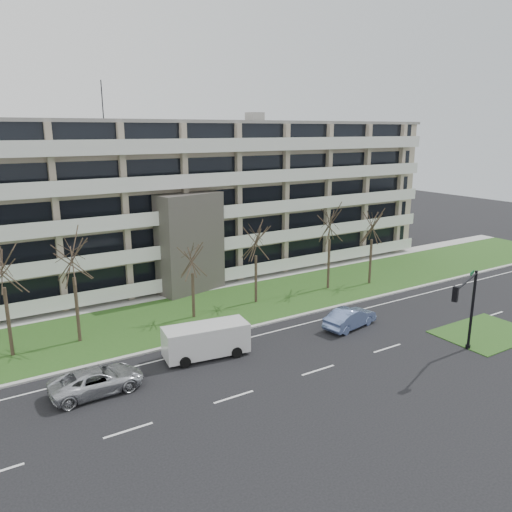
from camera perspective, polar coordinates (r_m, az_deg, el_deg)
ground at (r=31.87m, az=7.12°, el=-12.82°), size 160.00×160.00×0.00m
grass_verge at (r=41.85m, az=-4.19°, el=-5.93°), size 90.00×10.00×0.06m
curb at (r=37.78m, az=-0.60°, el=-8.13°), size 90.00×0.35×0.12m
sidewalk at (r=46.52m, az=-7.38°, el=-3.90°), size 90.00×2.00×0.08m
grass_median at (r=40.46m, az=24.76°, el=-8.00°), size 7.00×5.00×0.06m
lane_edge_line at (r=36.63m, az=0.64°, el=-8.97°), size 90.00×0.12×0.01m
apartment_building at (r=50.98m, az=-10.90°, el=6.31°), size 60.50×15.10×18.75m
silver_pickup at (r=30.34m, az=-17.71°, el=-13.39°), size 5.24×2.50×1.44m
blue_sedan at (r=38.27m, az=10.70°, el=-6.95°), size 4.85×2.46×1.52m
white_van at (r=33.09m, az=-5.61°, el=-9.27°), size 5.75×2.85×2.14m
traffic_signal at (r=34.59m, az=22.95°, el=-5.02°), size 4.65×1.99×5.72m
tree_1 at (r=35.07m, az=-27.18°, el=-0.39°), size 4.20×4.20×8.40m
tree_2 at (r=35.64m, az=-20.32°, el=0.50°), size 4.19×4.19×8.38m
tree_3 at (r=38.56m, az=-7.34°, el=0.02°), size 3.24×3.24×6.49m
tree_4 at (r=41.53m, az=-0.01°, el=2.19°), size 3.70×3.70×7.41m
tree_5 at (r=45.69m, az=8.49°, el=4.19°), size 4.22×4.22×8.45m
tree_6 at (r=48.02m, az=13.20°, el=3.84°), size 3.90×3.90×7.80m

